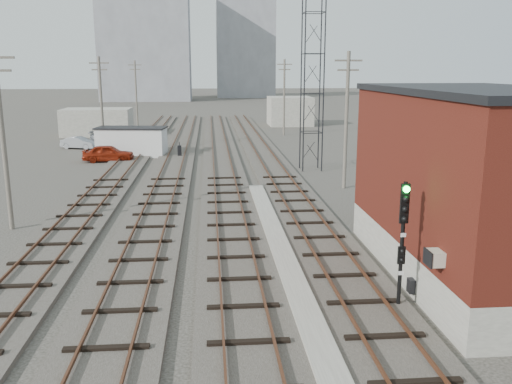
{
  "coord_description": "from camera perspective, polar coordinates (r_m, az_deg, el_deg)",
  "views": [
    {
      "loc": [
        -2.51,
        -7.12,
        7.88
      ],
      "look_at": [
        -0.36,
        17.7,
        2.2
      ],
      "focal_mm": 38.0,
      "sensor_mm": 36.0,
      "label": 1
    }
  ],
  "objects": [
    {
      "name": "switch_stand",
      "position": [
        49.61,
        -8.06,
        4.32
      ],
      "size": [
        0.38,
        0.38,
        1.34
      ],
      "rotation": [
        0.0,
        0.0,
        0.25
      ],
      "color": "black",
      "rests_on": "ground"
    },
    {
      "name": "car_grey",
      "position": [
        61.05,
        -14.98,
        5.62
      ],
      "size": [
        4.71,
        2.26,
        1.32
      ],
      "primitive_type": "imported",
      "rotation": [
        0.0,
        0.0,
        1.48
      ],
      "color": "slate",
      "rests_on": "ground"
    },
    {
      "name": "car_silver",
      "position": [
        57.55,
        -18.09,
        4.95
      ],
      "size": [
        3.91,
        2.36,
        1.22
      ],
      "primitive_type": "imported",
      "rotation": [
        0.0,
        0.0,
        1.26
      ],
      "color": "#96979D",
      "rests_on": "ground"
    },
    {
      "name": "utility_pole_left_b",
      "position": [
        53.16,
        -15.96,
        9.03
      ],
      "size": [
        1.8,
        0.24,
        9.0
      ],
      "color": "#595147",
      "rests_on": "ground"
    },
    {
      "name": "site_trailer",
      "position": [
        51.42,
        -12.94,
        5.21
      ],
      "size": [
        6.63,
        3.53,
        2.66
      ],
      "rotation": [
        0.0,
        0.0,
        -0.13
      ],
      "color": "silver",
      "rests_on": "ground"
    },
    {
      "name": "ground",
      "position": [
        67.63,
        -2.79,
        6.14
      ],
      "size": [
        320.0,
        320.0,
        0.0
      ],
      "primitive_type": "plane",
      "color": "#282621",
      "rests_on": "ground"
    },
    {
      "name": "shed_right",
      "position": [
        78.2,
        3.58,
        8.51
      ],
      "size": [
        6.0,
        6.0,
        4.0
      ],
      "primitive_type": "cube",
      "color": "gray",
      "rests_on": "ground"
    },
    {
      "name": "track_left",
      "position": [
        47.3,
        -13.39,
        3.03
      ],
      "size": [
        3.2,
        90.0,
        0.39
      ],
      "color": "#332D28",
      "rests_on": "ground"
    },
    {
      "name": "track_right",
      "position": [
        47.04,
        1.25,
        3.33
      ],
      "size": [
        3.2,
        90.0,
        0.39
      ],
      "color": "#332D28",
      "rests_on": "ground"
    },
    {
      "name": "apartment_left",
      "position": [
        143.14,
        -11.56,
        15.44
      ],
      "size": [
        22.0,
        14.0,
        30.0
      ],
      "primitive_type": "cube",
      "color": "gray",
      "rests_on": "ground"
    },
    {
      "name": "lattice_tower",
      "position": [
        42.88,
        5.97,
        12.27
      ],
      "size": [
        1.6,
        1.6,
        15.0
      ],
      "color": "black",
      "rests_on": "ground"
    },
    {
      "name": "shed_left",
      "position": [
        68.76,
        -16.36,
        7.09
      ],
      "size": [
        8.0,
        5.0,
        3.2
      ],
      "primitive_type": "cube",
      "color": "gray",
      "rests_on": "ground"
    },
    {
      "name": "track_mid_right",
      "position": [
        46.79,
        -3.64,
        3.25
      ],
      "size": [
        3.2,
        90.0,
        0.39
      ],
      "color": "#332D28",
      "rests_on": "ground"
    },
    {
      "name": "utility_pole_left_c",
      "position": [
        77.83,
        -12.51,
        10.27
      ],
      "size": [
        1.8,
        0.24,
        9.0
      ],
      "color": "#595147",
      "rests_on": "ground"
    },
    {
      "name": "track_mid_left",
      "position": [
        46.87,
        -8.54,
        3.15
      ],
      "size": [
        3.2,
        90.0,
        0.39
      ],
      "color": "#332D28",
      "rests_on": "ground"
    },
    {
      "name": "utility_pole_right_a",
      "position": [
        36.39,
        9.5,
        7.81
      ],
      "size": [
        1.8,
        0.24,
        9.0
      ],
      "color": "#595147",
      "rests_on": "ground"
    },
    {
      "name": "platform_curb",
      "position": [
        22.7,
        3.0,
        -7.14
      ],
      "size": [
        0.9,
        28.0,
        0.26
      ],
      "primitive_type": "cube",
      "color": "gray",
      "rests_on": "ground"
    },
    {
      "name": "utility_pole_right_b",
      "position": [
        65.82,
        2.98,
        10.14
      ],
      "size": [
        1.8,
        0.24,
        9.0
      ],
      "color": "#595147",
      "rests_on": "ground"
    },
    {
      "name": "signal_mast",
      "position": [
        18.27,
        15.2,
        -4.38
      ],
      "size": [
        0.4,
        0.42,
        4.37
      ],
      "color": "gray",
      "rests_on": "ground"
    },
    {
      "name": "car_red",
      "position": [
        48.73,
        -15.28,
        3.96
      ],
      "size": [
        4.33,
        1.75,
        1.47
      ],
      "primitive_type": "imported",
      "rotation": [
        0.0,
        0.0,
        1.57
      ],
      "color": "maroon",
      "rests_on": "ground"
    },
    {
      "name": "utility_pole_left_a",
      "position": [
        29.07,
        -25.13,
        5.55
      ],
      "size": [
        1.8,
        0.24,
        9.0
      ],
      "color": "#595147",
      "rests_on": "ground"
    },
    {
      "name": "brick_building",
      "position": [
        22.0,
        22.24,
        0.74
      ],
      "size": [
        6.54,
        12.2,
        7.22
      ],
      "color": "gray",
      "rests_on": "ground"
    },
    {
      "name": "apartment_right",
      "position": [
        157.56,
        -1.14,
        14.7
      ],
      "size": [
        16.0,
        12.0,
        26.0
      ],
      "primitive_type": "cube",
      "color": "gray",
      "rests_on": "ground"
    }
  ]
}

